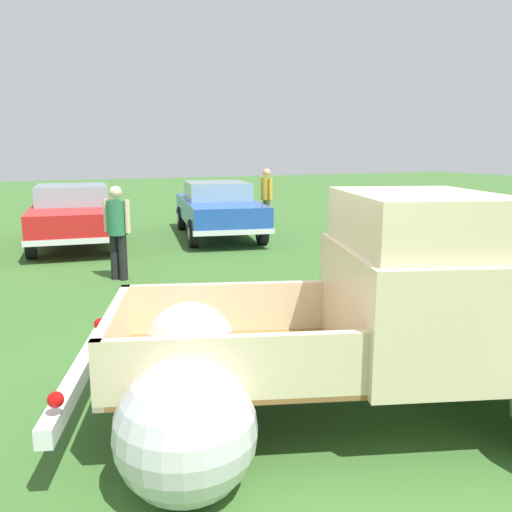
% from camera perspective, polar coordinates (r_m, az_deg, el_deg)
% --- Properties ---
extents(ground_plane, '(80.00, 80.00, 0.00)m').
position_cam_1_polar(ground_plane, '(4.91, 9.61, -16.34)').
color(ground_plane, '#3D6B2D').
extents(vintage_pickup_truck, '(5.00, 3.87, 1.96)m').
position_cam_1_polar(vintage_pickup_truck, '(4.73, 14.50, -7.67)').
color(vintage_pickup_truck, black).
rests_on(vintage_pickup_truck, ground).
extents(show_car_1, '(2.51, 4.90, 1.43)m').
position_cam_1_polar(show_car_1, '(13.68, -18.88, 4.42)').
color(show_car_1, black).
rests_on(show_car_1, ground).
extents(show_car_2, '(2.85, 5.01, 1.43)m').
position_cam_1_polar(show_car_2, '(14.27, -4.09, 5.25)').
color(show_car_2, black).
rests_on(show_car_2, ground).
extents(spectator_0, '(0.48, 0.48, 1.65)m').
position_cam_1_polar(spectator_0, '(9.66, -14.53, 3.00)').
color(spectator_0, black).
rests_on(spectator_0, ground).
extents(spectator_2, '(0.34, 0.53, 1.74)m').
position_cam_1_polar(spectator_2, '(15.61, 1.15, 6.55)').
color(spectator_2, gray).
rests_on(spectator_2, ground).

